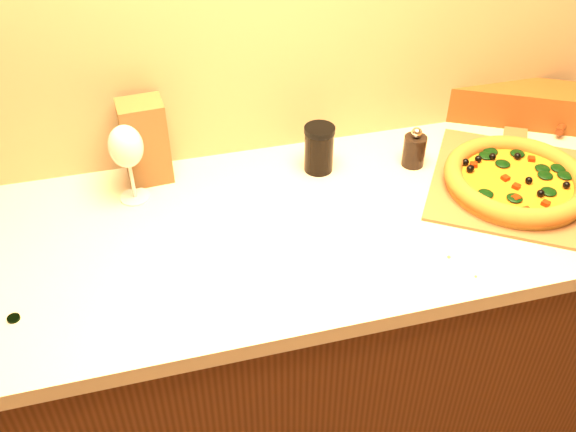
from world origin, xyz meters
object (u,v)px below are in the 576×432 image
Objects in this scene: pizza_peel at (510,180)px; rolling_pin at (573,103)px; pepper_grinder at (414,150)px; wine_glass at (126,149)px; pizza at (517,180)px; dark_jar at (319,149)px.

pizza_peel is 0.46m from rolling_pin.
pizza_peel is at bearing -32.88° from pepper_grinder.
pepper_grinder is 0.55× the size of wine_glass.
wine_glass is at bearing 167.20° from pizza.
pizza_peel is 0.25m from pepper_grinder.
pepper_grinder is 0.39× the size of rolling_pin.
pepper_grinder is 0.25m from dark_jar.
pepper_grinder is (-0.21, 0.14, 0.04)m from pizza_peel.
dark_jar is (-0.45, 0.21, 0.03)m from pizza.
pizza_peel is at bearing -21.27° from dark_jar.
dark_jar is at bearing 0.40° from wine_glass.
dark_jar is (-0.25, 0.04, 0.02)m from pepper_grinder.
pizza_peel is 4.75× the size of dark_jar.
pizza_peel is 5.39× the size of pepper_grinder.
pizza reaches higher than pizza_peel.
pizza is at bearing -12.80° from wine_glass.
pepper_grinder is at bearing -9.63° from dark_jar.
pizza_peel is at bearing 74.82° from pizza.
rolling_pin is at bearing 4.58° from wine_glass.
pepper_grinder is (-0.20, 0.17, 0.01)m from pizza.
pizza is 1.25× the size of rolling_pin.
rolling_pin reaches higher than pizza_peel.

